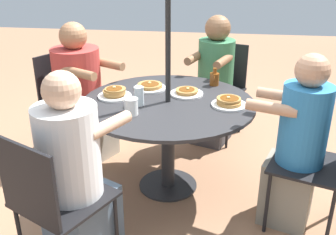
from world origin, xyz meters
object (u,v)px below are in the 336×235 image
at_px(diner_south, 296,149).
at_px(patio_chair_west, 220,84).
at_px(diner_east, 75,180).
at_px(pancake_plate_a, 150,87).
at_px(pancake_plate_c, 115,93).
at_px(drinking_glass_a, 139,96).
at_px(pancake_plate_b, 187,92).
at_px(patio_chair_north, 68,96).
at_px(patio_table, 168,116).
at_px(syrup_bottle, 214,79).
at_px(patio_chair_east, 51,198).
at_px(pancake_plate_d, 229,103).
at_px(patio_chair_south, 324,160).
at_px(diner_north, 81,99).
at_px(coffee_cup, 131,106).
at_px(diner_west, 214,85).

xyz_separation_m(diner_south, patio_chair_west, (-1.34, -0.50, -0.03)).
relative_size(diner_east, pancake_plate_a, 4.77).
height_order(pancake_plate_c, drinking_glass_a, drinking_glass_a).
bearing_deg(patio_chair_west, pancake_plate_c, 72.02).
height_order(diner_east, diner_south, diner_east).
bearing_deg(diner_south, pancake_plate_b, 77.73).
height_order(patio_chair_north, diner_south, diner_south).
bearing_deg(drinking_glass_a, patio_table, 117.08).
height_order(pancake_plate_a, pancake_plate_c, pancake_plate_c).
xyz_separation_m(patio_chair_north, syrup_bottle, (0.10, 1.29, 0.25)).
height_order(patio_chair_east, diner_east, diner_east).
relative_size(patio_chair_north, patio_chair_west, 1.00).
bearing_deg(diner_south, pancake_plate_d, 76.95).
xyz_separation_m(patio_chair_east, patio_chair_south, (-0.61, 1.52, 0.00)).
relative_size(diner_east, patio_chair_west, 1.32).
bearing_deg(pancake_plate_a, diner_north, -105.70).
height_order(pancake_plate_c, pancake_plate_d, pancake_plate_c).
relative_size(diner_south, coffee_cup, 10.45).
height_order(patio_table, patio_chair_north, patio_chair_north).
bearing_deg(diner_west, diner_north, 41.27).
relative_size(patio_chair_north, drinking_glass_a, 6.65).
xyz_separation_m(pancake_plate_a, pancake_plate_c, (0.21, -0.23, 0.01)).
bearing_deg(patio_chair_east, patio_chair_west, 93.38).
height_order(patio_chair_south, diner_west, diner_west).
bearing_deg(pancake_plate_b, diner_north, -106.11).
relative_size(diner_west, pancake_plate_c, 4.82).
height_order(syrup_bottle, coffee_cup, syrup_bottle).
height_order(patio_table, patio_chair_south, patio_chair_south).
distance_m(diner_north, syrup_bottle, 1.15).
xyz_separation_m(patio_table, patio_chair_north, (-0.51, -0.97, -0.08)).
xyz_separation_m(diner_north, pancake_plate_a, (0.18, 0.64, 0.20)).
distance_m(pancake_plate_d, coffee_cup, 0.68).
xyz_separation_m(diner_north, patio_chair_south, (0.79, 1.84, -0.01)).
bearing_deg(diner_west, patio_table, 90.00).
distance_m(diner_south, drinking_glass_a, 1.10).
bearing_deg(coffee_cup, syrup_bottle, 141.93).
relative_size(patio_table, diner_west, 1.05).
height_order(patio_chair_north, patio_chair_south, same).
bearing_deg(drinking_glass_a, patio_chair_west, 153.48).
distance_m(diner_east, pancake_plate_a, 1.11).
height_order(patio_table, pancake_plate_d, pancake_plate_d).
bearing_deg(patio_chair_north, patio_chair_west, 138.91).
bearing_deg(pancake_plate_b, diner_south, 58.14).
relative_size(patio_chair_north, coffee_cup, 7.91).
height_order(diner_north, pancake_plate_d, diner_north).
distance_m(diner_north, pancake_plate_c, 0.60).
xyz_separation_m(patio_table, coffee_cup, (0.27, -0.21, 0.17)).
relative_size(patio_chair_south, coffee_cup, 7.91).
xyz_separation_m(patio_table, pancake_plate_a, (-0.25, -0.17, 0.13)).
bearing_deg(diner_east, patio_chair_south, 44.14).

